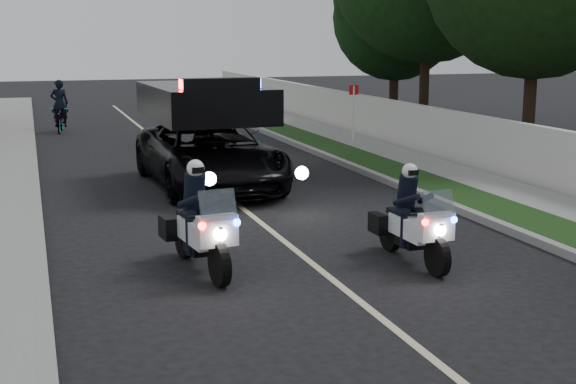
% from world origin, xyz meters
% --- Properties ---
extents(curb_right, '(0.20, 60.00, 0.15)m').
position_xyz_m(curb_right, '(4.10, 10.00, 0.07)').
color(curb_right, gray).
rests_on(curb_right, ground).
extents(grass_verge, '(1.20, 60.00, 0.16)m').
position_xyz_m(grass_verge, '(4.80, 10.00, 0.08)').
color(grass_verge, '#193814').
rests_on(grass_verge, ground).
extents(sidewalk_right, '(1.40, 60.00, 0.16)m').
position_xyz_m(sidewalk_right, '(6.10, 10.00, 0.08)').
color(sidewalk_right, gray).
rests_on(sidewalk_right, ground).
extents(property_wall, '(0.22, 60.00, 1.50)m').
position_xyz_m(property_wall, '(7.10, 10.00, 0.75)').
color(property_wall, beige).
rests_on(property_wall, ground).
extents(curb_left, '(0.20, 60.00, 0.15)m').
position_xyz_m(curb_left, '(-4.10, 10.00, 0.07)').
color(curb_left, gray).
rests_on(curb_left, ground).
extents(lane_marking, '(0.12, 50.00, 0.01)m').
position_xyz_m(lane_marking, '(0.00, 10.00, 0.00)').
color(lane_marking, '#BFB78C').
rests_on(lane_marking, ground).
extents(police_moto_left, '(0.94, 2.09, 1.72)m').
position_xyz_m(police_moto_left, '(-1.76, 4.94, 0.00)').
color(police_moto_left, silver).
rests_on(police_moto_left, ground).
extents(police_moto_right, '(0.71, 1.89, 1.59)m').
position_xyz_m(police_moto_right, '(1.53, 4.35, 0.00)').
color(police_moto_right, silver).
rests_on(police_moto_right, ground).
extents(police_suv, '(2.90, 5.91, 2.83)m').
position_xyz_m(police_suv, '(-0.13, 11.60, 0.00)').
color(police_suv, black).
rests_on(police_suv, ground).
extents(bicycle, '(0.82, 1.86, 0.95)m').
position_xyz_m(bicycle, '(-3.05, 23.99, 0.00)').
color(bicycle, black).
rests_on(bicycle, ground).
extents(cyclist, '(0.65, 0.45, 1.76)m').
position_xyz_m(cyclist, '(-3.05, 23.99, 0.00)').
color(cyclist, black).
rests_on(cyclist, ground).
extents(sign_post, '(0.39, 0.39, 2.02)m').
position_xyz_m(sign_post, '(6.00, 17.40, 0.00)').
color(sign_post, red).
rests_on(sign_post, ground).
extents(tree_right_c, '(8.32, 8.32, 10.72)m').
position_xyz_m(tree_right_c, '(9.65, 13.00, 0.00)').
color(tree_right_c, black).
rests_on(tree_right_c, ground).
extents(tree_right_d, '(8.18, 8.18, 11.80)m').
position_xyz_m(tree_right_d, '(9.76, 19.68, 0.00)').
color(tree_right_d, '#193F15').
rests_on(tree_right_d, ground).
extents(tree_right_e, '(5.73, 5.73, 8.26)m').
position_xyz_m(tree_right_e, '(9.80, 22.32, 0.00)').
color(tree_right_e, '#123310').
rests_on(tree_right_e, ground).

